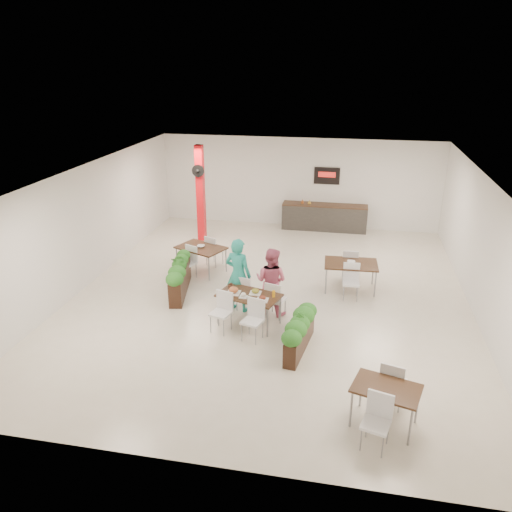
{
  "coord_description": "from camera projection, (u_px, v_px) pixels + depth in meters",
  "views": [
    {
      "loc": [
        1.89,
        -11.62,
        5.77
      ],
      "look_at": [
        -0.37,
        -0.09,
        1.1
      ],
      "focal_mm": 35.0,
      "sensor_mm": 36.0,
      "label": 1
    }
  ],
  "objects": [
    {
      "name": "planter_left",
      "position": [
        180.0,
        274.0,
        13.02
      ],
      "size": [
        0.72,
        2.0,
        1.06
      ],
      "rotation": [
        0.0,
        0.0,
        1.77
      ],
      "color": "black",
      "rests_on": "ground"
    },
    {
      "name": "diner_woman",
      "position": [
        271.0,
        281.0,
        11.87
      ],
      "size": [
        0.95,
        0.83,
        1.66
      ],
      "primitive_type": "imported",
      "rotation": [
        0.0,
        0.0,
        2.86
      ],
      "color": "#D05C7C",
      "rests_on": "ground"
    },
    {
      "name": "main_table",
      "position": [
        249.0,
        299.0,
        11.42
      ],
      "size": [
        1.63,
        1.9,
        0.92
      ],
      "rotation": [
        0.0,
        0.0,
        -0.29
      ],
      "color": "black",
      "rests_on": "ground"
    },
    {
      "name": "side_table_a",
      "position": [
        201.0,
        251.0,
        14.27
      ],
      "size": [
        1.57,
        1.65,
        0.92
      ],
      "rotation": [
        0.0,
        0.0,
        -0.41
      ],
      "color": "black",
      "rests_on": "ground"
    },
    {
      "name": "red_column",
      "position": [
        201.0,
        193.0,
        16.45
      ],
      "size": [
        0.4,
        0.41,
        3.2
      ],
      "color": "red",
      "rests_on": "ground"
    },
    {
      "name": "room_shell",
      "position": [
        271.0,
        222.0,
        12.32
      ],
      "size": [
        10.1,
        12.1,
        3.22
      ],
      "color": "white",
      "rests_on": "ground"
    },
    {
      "name": "service_counter",
      "position": [
        324.0,
        216.0,
        17.86
      ],
      "size": [
        3.0,
        0.64,
        2.2
      ],
      "color": "#2C2927",
      "rests_on": "ground"
    },
    {
      "name": "side_table_c",
      "position": [
        386.0,
        394.0,
        8.21
      ],
      "size": [
        1.24,
        1.67,
        0.92
      ],
      "rotation": [
        0.0,
        0.0,
        -0.28
      ],
      "color": "black",
      "rests_on": "ground"
    },
    {
      "name": "ground",
      "position": [
        271.0,
        295.0,
        13.06
      ],
      "size": [
        12.0,
        12.0,
        0.0
      ],
      "primitive_type": "plane",
      "color": "beige",
      "rests_on": "ground"
    },
    {
      "name": "side_table_b",
      "position": [
        351.0,
        267.0,
        13.16
      ],
      "size": [
        1.42,
        1.64,
        0.92
      ],
      "rotation": [
        0.0,
        0.0,
        0.05
      ],
      "color": "black",
      "rests_on": "ground"
    },
    {
      "name": "diner_man",
      "position": [
        238.0,
        275.0,
        11.97
      ],
      "size": [
        0.77,
        0.61,
        1.85
      ],
      "primitive_type": "imported",
      "rotation": [
        0.0,
        0.0,
        2.86
      ],
      "color": "teal",
      "rests_on": "ground"
    },
    {
      "name": "planter_right",
      "position": [
        300.0,
        330.0,
        10.44
      ],
      "size": [
        0.58,
        1.69,
        0.88
      ],
      "rotation": [
        0.0,
        0.0,
        1.43
      ],
      "color": "black",
      "rests_on": "ground"
    }
  ]
}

